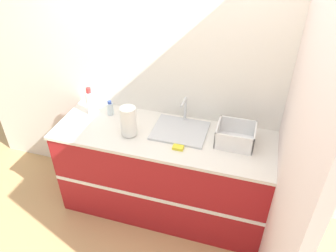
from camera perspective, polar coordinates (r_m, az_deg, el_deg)
The scene contains 10 objects.
ground_plane at distance 3.32m, azimuth -2.47°, elevation -17.82°, with size 12.00×12.00×0.00m, color tan.
wall_back at distance 2.99m, azimuth 1.25°, elevation 8.27°, with size 4.35×0.06×2.60m.
wall_right at distance 2.60m, azimuth 20.74°, elevation 1.37°, with size 0.06×2.67×2.60m.
counter_cabinet at distance 3.18m, azimuth -0.73°, elevation -8.15°, with size 1.97×0.69×0.93m.
sink at distance 2.91m, azimuth 2.14°, elevation -0.60°, with size 0.48×0.39×0.26m.
paper_towel_roll at distance 2.82m, azimuth -6.88°, elevation 0.84°, with size 0.14×0.14×0.27m.
dish_rack at distance 2.81m, azimuth 11.63°, elevation -1.88°, with size 0.32×0.28×0.16m.
bottle_clear at distance 3.16m, azimuth -10.03°, elevation 3.04°, with size 0.06×0.06×0.15m.
bottle_white_spray at distance 3.18m, azimuth -13.38°, elevation 4.01°, with size 0.08×0.08×0.28m.
sponge at distance 2.72m, azimuth 1.77°, elevation -3.76°, with size 0.09×0.06×0.02m.
Camera 1 is at (0.71, -1.87, 2.65)m, focal length 35.00 mm.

